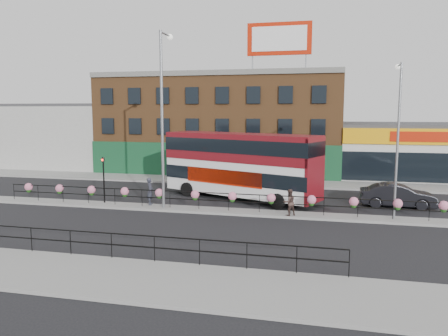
% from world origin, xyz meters
% --- Properties ---
extents(ground, '(120.00, 120.00, 0.00)m').
position_xyz_m(ground, '(0.00, 0.00, 0.00)').
color(ground, black).
rests_on(ground, ground).
extents(south_pavement, '(60.00, 4.00, 0.15)m').
position_xyz_m(south_pavement, '(0.00, -12.00, 0.07)').
color(south_pavement, gray).
rests_on(south_pavement, ground).
extents(north_pavement, '(60.00, 4.00, 0.15)m').
position_xyz_m(north_pavement, '(0.00, 12.00, 0.07)').
color(north_pavement, gray).
rests_on(north_pavement, ground).
extents(median, '(60.00, 1.60, 0.15)m').
position_xyz_m(median, '(0.00, 0.00, 0.07)').
color(median, gray).
rests_on(median, ground).
extents(yellow_line_inner, '(60.00, 0.10, 0.01)m').
position_xyz_m(yellow_line_inner, '(0.00, -9.70, 0.01)').
color(yellow_line_inner, gold).
rests_on(yellow_line_inner, ground).
extents(yellow_line_outer, '(60.00, 0.10, 0.01)m').
position_xyz_m(yellow_line_outer, '(0.00, -9.88, 0.01)').
color(yellow_line_outer, gold).
rests_on(yellow_line_outer, ground).
extents(brick_building, '(25.00, 12.21, 10.30)m').
position_xyz_m(brick_building, '(-4.00, 19.96, 5.13)').
color(brick_building, brown).
rests_on(brick_building, ground).
extents(supermarket, '(15.00, 12.25, 5.30)m').
position_xyz_m(supermarket, '(16.00, 19.90, 2.65)').
color(supermarket, silver).
rests_on(supermarket, ground).
extents(warehouse_west, '(15.50, 12.00, 7.30)m').
position_xyz_m(warehouse_west, '(-24.25, 20.00, 3.65)').
color(warehouse_west, '#A8A7A3').
rests_on(warehouse_west, ground).
extents(billboard, '(6.00, 0.29, 4.40)m').
position_xyz_m(billboard, '(2.50, 14.99, 13.18)').
color(billboard, '#B31B05').
rests_on(billboard, brick_building).
extents(median_railing, '(30.04, 0.56, 1.23)m').
position_xyz_m(median_railing, '(-0.00, 0.00, 1.05)').
color(median_railing, black).
rests_on(median_railing, median).
extents(south_railing, '(20.04, 0.05, 1.12)m').
position_xyz_m(south_railing, '(-2.00, -10.10, 0.96)').
color(south_railing, black).
rests_on(south_railing, south_pavement).
extents(double_decker_bus, '(12.25, 7.19, 4.89)m').
position_xyz_m(double_decker_bus, '(0.91, 4.35, 3.00)').
color(double_decker_bus, white).
rests_on(double_decker_bus, ground).
extents(car, '(1.84, 4.96, 1.62)m').
position_xyz_m(car, '(11.88, 4.16, 0.81)').
color(car, black).
rests_on(car, ground).
extents(pedestrian_a, '(0.91, 0.79, 1.87)m').
position_xyz_m(pedestrian_a, '(-4.60, 0.47, 1.08)').
color(pedestrian_a, '#2C2F3A').
rests_on(pedestrian_a, median).
extents(pedestrian_b, '(1.38, 1.36, 1.64)m').
position_xyz_m(pedestrian_b, '(4.92, -0.49, 0.97)').
color(pedestrian_b, '#422F2A').
rests_on(pedestrian_b, median).
extents(lamp_column_west, '(0.41, 2.02, 11.50)m').
position_xyz_m(lamp_column_west, '(-3.40, 0.17, 6.96)').
color(lamp_column_west, gray).
rests_on(lamp_column_west, median).
extents(lamp_column_east, '(0.33, 1.61, 9.17)m').
position_xyz_m(lamp_column_east, '(11.09, 0.41, 5.59)').
color(lamp_column_east, gray).
rests_on(lamp_column_east, median).
extents(traffic_light_median, '(0.15, 0.28, 3.65)m').
position_xyz_m(traffic_light_median, '(-8.00, 0.39, 2.47)').
color(traffic_light_median, black).
rests_on(traffic_light_median, median).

